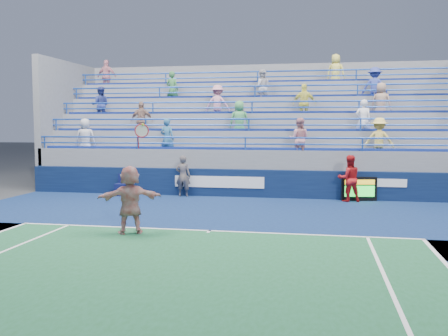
% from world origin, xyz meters
% --- Properties ---
extents(ground, '(120.00, 120.00, 0.00)m').
position_xyz_m(ground, '(0.00, 0.00, 0.00)').
color(ground, '#333538').
extents(sponsor_wall, '(18.00, 0.32, 1.10)m').
position_xyz_m(sponsor_wall, '(0.00, 6.50, 0.55)').
color(sponsor_wall, '#0A1637').
rests_on(sponsor_wall, ground).
extents(bleacher_stand, '(18.00, 5.60, 6.13)m').
position_xyz_m(bleacher_stand, '(-0.00, 10.27, 1.55)').
color(bleacher_stand, slate).
rests_on(bleacher_stand, ground).
extents(serve_speed_board, '(1.32, 0.39, 0.91)m').
position_xyz_m(serve_speed_board, '(4.38, 6.24, 0.46)').
color(serve_speed_board, black).
rests_on(serve_speed_board, ground).
extents(judge_chair, '(0.50, 0.50, 0.89)m').
position_xyz_m(judge_chair, '(-4.90, 5.96, 0.28)').
color(judge_chair, '#0D1240').
rests_on(judge_chair, ground).
extents(tennis_player, '(1.75, 1.17, 2.90)m').
position_xyz_m(tennis_player, '(-1.99, -0.66, 0.91)').
color(tennis_player, silver).
rests_on(tennis_player, ground).
extents(line_judge, '(0.61, 0.41, 1.65)m').
position_xyz_m(line_judge, '(-2.41, 6.14, 0.83)').
color(line_judge, '#141E39').
rests_on(line_judge, ground).
extents(ball_girl, '(0.97, 0.84, 1.74)m').
position_xyz_m(ball_girl, '(3.99, 6.02, 0.87)').
color(ball_girl, '#B51418').
rests_on(ball_girl, ground).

